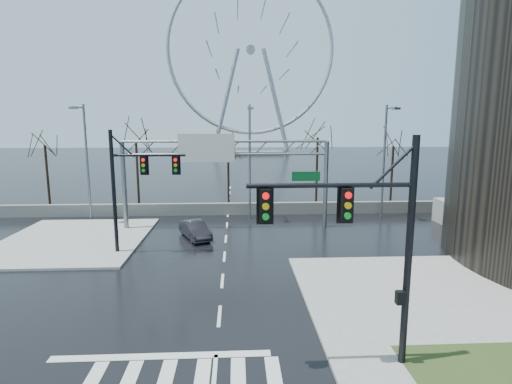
{
  "coord_description": "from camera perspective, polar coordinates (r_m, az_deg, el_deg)",
  "views": [
    {
      "loc": [
        0.78,
        -16.45,
        8.33
      ],
      "look_at": [
        2.07,
        8.95,
        4.0
      ],
      "focal_mm": 28.0,
      "sensor_mm": 36.0,
      "label": 1
    }
  ],
  "objects": [
    {
      "name": "ferris_wheel",
      "position": [
        112.94,
        -0.77,
        18.73
      ],
      "size": [
        45.0,
        6.0,
        50.91
      ],
      "color": "gray",
      "rests_on": "ground"
    },
    {
      "name": "sidewalk_far",
      "position": [
        31.88,
        -24.63,
        -6.25
      ],
      "size": [
        10.0,
        12.0,
        0.15
      ],
      "primitive_type": "cube",
      "color": "gray",
      "rests_on": "ground"
    },
    {
      "name": "tree_right",
      "position": [
        40.84,
        8.77,
        6.59
      ],
      "size": [
        3.9,
        3.9,
        7.8
      ],
      "color": "black",
      "rests_on": "ground"
    },
    {
      "name": "streetlight_mid",
      "position": [
        34.72,
        -0.89,
        5.63
      ],
      "size": [
        0.5,
        2.55,
        10.0
      ],
      "color": "slate",
      "rests_on": "ground"
    },
    {
      "name": "tree_center",
      "position": [
        41.08,
        -4.0,
        5.23
      ],
      "size": [
        3.25,
        3.25,
        6.5
      ],
      "color": "black",
      "rests_on": "ground"
    },
    {
      "name": "signal_mast_far",
      "position": [
        26.5,
        -17.42,
        1.63
      ],
      "size": [
        4.72,
        0.41,
        8.0
      ],
      "color": "black",
      "rests_on": "ground"
    },
    {
      "name": "ground",
      "position": [
        18.45,
        -5.25,
        -17.21
      ],
      "size": [
        260.0,
        260.0,
        0.0
      ],
      "primitive_type": "plane",
      "color": "black",
      "rests_on": "ground"
    },
    {
      "name": "grass_strip",
      "position": [
        16.29,
        30.3,
        -21.87
      ],
      "size": [
        5.0,
        4.0,
        0.02
      ],
      "primitive_type": "cube",
      "color": "#2A3A18",
      "rests_on": "sidewalk_near"
    },
    {
      "name": "sign_gantry",
      "position": [
        31.59,
        -5.0,
        3.91
      ],
      "size": [
        16.36,
        0.4,
        7.6
      ],
      "color": "slate",
      "rests_on": "ground"
    },
    {
      "name": "signal_mast_near",
      "position": [
        13.6,
        15.97,
        -5.44
      ],
      "size": [
        5.52,
        0.41,
        8.0
      ],
      "color": "black",
      "rests_on": "ground"
    },
    {
      "name": "streetlight_right",
      "position": [
        37.13,
        18.04,
        5.42
      ],
      "size": [
        0.5,
        2.55,
        10.0
      ],
      "color": "slate",
      "rests_on": "ground"
    },
    {
      "name": "streetlight_left",
      "position": [
        36.98,
        -23.22,
        5.1
      ],
      "size": [
        0.5,
        2.55,
        10.0
      ],
      "color": "slate",
      "rests_on": "ground"
    },
    {
      "name": "car",
      "position": [
        29.85,
        -8.7,
        -5.36
      ],
      "size": [
        2.86,
        4.16,
        1.3
      ],
      "primitive_type": "imported",
      "rotation": [
        0.0,
        0.0,
        0.42
      ],
      "color": "black",
      "rests_on": "ground"
    },
    {
      "name": "barrier_wall",
      "position": [
        37.28,
        -4.05,
        -2.41
      ],
      "size": [
        52.0,
        0.5,
        1.1
      ],
      "primitive_type": "cube",
      "color": "slate",
      "rests_on": "ground"
    },
    {
      "name": "tree_far_left",
      "position": [
        44.68,
        -27.87,
        5.01
      ],
      "size": [
        3.5,
        3.5,
        7.0
      ],
      "color": "black",
      "rests_on": "ground"
    },
    {
      "name": "sidewalk_right_ext",
      "position": [
        22.21,
        22.46,
        -12.92
      ],
      "size": [
        12.0,
        10.0,
        0.15
      ],
      "primitive_type": "cube",
      "color": "gray",
      "rests_on": "ground"
    },
    {
      "name": "tree_far_right",
      "position": [
        43.68,
        18.98,
        5.31
      ],
      "size": [
        3.4,
        3.4,
        6.8
      ],
      "color": "black",
      "rests_on": "ground"
    },
    {
      "name": "tree_left",
      "position": [
        41.2,
        -16.73,
        5.98
      ],
      "size": [
        3.75,
        3.75,
        7.5
      ],
      "color": "black",
      "rests_on": "ground"
    }
  ]
}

